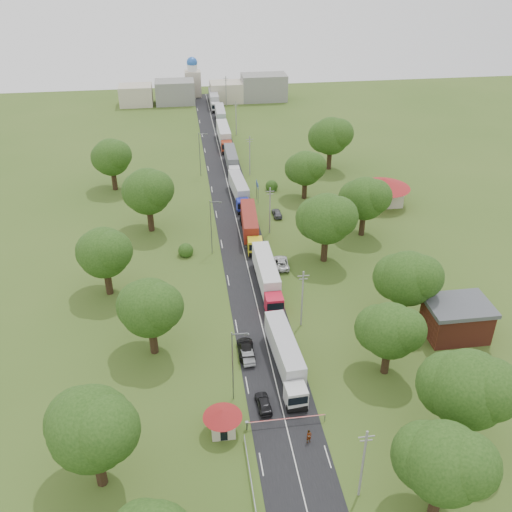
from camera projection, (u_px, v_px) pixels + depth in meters
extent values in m
plane|color=#3B571D|center=(256.00, 300.00, 86.20)|extent=(260.00, 260.00, 0.00)
cube|color=black|center=(241.00, 237.00, 103.26)|extent=(8.00, 200.00, 0.04)
cylinder|color=slate|center=(247.00, 426.00, 64.07)|extent=(0.20, 0.20, 1.10)
cube|color=slate|center=(247.00, 423.00, 63.81)|extent=(0.35, 0.35, 0.25)
cylinder|color=red|center=(286.00, 419.00, 64.37)|extent=(9.00, 0.12, 0.12)
cylinder|color=slate|center=(325.00, 418.00, 65.17)|extent=(0.10, 0.10, 1.00)
cube|color=beige|center=(223.00, 424.00, 63.41)|extent=(2.60, 2.60, 2.40)
cone|color=maroon|center=(222.00, 413.00, 62.55)|extent=(4.40, 4.40, 1.10)
cube|color=black|center=(234.00, 422.00, 63.47)|extent=(0.02, 1.20, 0.90)
cube|color=black|center=(224.00, 434.00, 62.40)|extent=(0.80, 0.02, 1.90)
cylinder|color=slate|center=(258.00, 194.00, 114.63)|extent=(0.12, 0.12, 4.00)
cylinder|color=slate|center=(256.00, 190.00, 116.68)|extent=(0.12, 0.12, 4.00)
cube|color=navy|center=(257.00, 185.00, 114.84)|extent=(0.06, 3.00, 1.00)
cube|color=silver|center=(257.00, 185.00, 114.84)|extent=(0.07, 3.10, 0.06)
cylinder|color=gray|center=(363.00, 464.00, 54.72)|extent=(0.24, 0.24, 9.00)
cube|color=gray|center=(367.00, 437.00, 52.79)|extent=(1.60, 0.10, 0.10)
cube|color=gray|center=(366.00, 440.00, 53.05)|extent=(1.20, 0.10, 0.10)
cylinder|color=gray|center=(302.00, 299.00, 78.60)|extent=(0.24, 0.24, 9.00)
cube|color=gray|center=(303.00, 276.00, 76.67)|extent=(1.60, 0.10, 0.10)
cube|color=gray|center=(303.00, 279.00, 76.92)|extent=(1.20, 0.10, 0.10)
cylinder|color=gray|center=(270.00, 211.00, 102.48)|extent=(0.24, 0.24, 9.00)
cube|color=gray|center=(270.00, 191.00, 100.55)|extent=(1.60, 0.10, 0.10)
cube|color=gray|center=(270.00, 194.00, 100.80)|extent=(1.20, 0.10, 0.10)
cylinder|color=gray|center=(250.00, 156.00, 126.36)|extent=(0.24, 0.24, 9.00)
cube|color=gray|center=(250.00, 139.00, 124.43)|extent=(1.60, 0.10, 0.10)
cube|color=gray|center=(250.00, 142.00, 124.68)|extent=(1.20, 0.10, 0.10)
cylinder|color=gray|center=(236.00, 118.00, 150.23)|extent=(0.24, 0.24, 9.00)
cube|color=gray|center=(236.00, 104.00, 148.30)|extent=(1.60, 0.10, 0.10)
cube|color=gray|center=(236.00, 106.00, 148.56)|extent=(1.20, 0.10, 0.10)
cylinder|color=gray|center=(226.00, 91.00, 174.11)|extent=(0.24, 0.24, 9.00)
cube|color=gray|center=(226.00, 79.00, 172.18)|extent=(1.60, 0.10, 0.10)
cube|color=gray|center=(226.00, 80.00, 172.43)|extent=(1.20, 0.10, 0.10)
cylinder|color=slate|center=(233.00, 367.00, 65.95)|extent=(0.16, 0.16, 10.00)
cube|color=slate|center=(240.00, 334.00, 63.67)|extent=(1.80, 0.10, 0.10)
cube|color=slate|center=(247.00, 334.00, 63.84)|extent=(0.50, 0.22, 0.15)
cylinder|color=slate|center=(211.00, 228.00, 95.79)|extent=(0.16, 0.16, 10.00)
cube|color=slate|center=(215.00, 202.00, 93.51)|extent=(1.80, 0.10, 0.10)
cube|color=slate|center=(220.00, 202.00, 93.68)|extent=(0.50, 0.22, 0.15)
cylinder|color=slate|center=(200.00, 155.00, 125.64)|extent=(0.16, 0.16, 10.00)
cube|color=slate|center=(203.00, 134.00, 123.36)|extent=(1.80, 0.10, 0.10)
cube|color=slate|center=(207.00, 134.00, 123.53)|extent=(0.50, 0.22, 0.15)
cylinder|color=#382616|center=(436.00, 499.00, 54.16)|extent=(1.08, 1.08, 4.20)
sphere|color=#1B3C10|center=(445.00, 463.00, 51.56)|extent=(7.70, 7.70, 7.70)
sphere|color=#1B3C10|center=(466.00, 465.00, 50.36)|extent=(6.05, 6.05, 6.05)
sphere|color=#1B3C10|center=(426.00, 456.00, 52.88)|extent=(6.60, 6.60, 6.60)
cylinder|color=#382616|center=(459.00, 427.00, 61.61)|extent=(1.12, 1.12, 4.55)
sphere|color=#1B3C10|center=(468.00, 389.00, 58.78)|extent=(8.40, 8.40, 8.40)
sphere|color=#1B3C10|center=(490.00, 389.00, 57.48)|extent=(6.60, 6.60, 6.60)
sphere|color=#1B3C10|center=(450.00, 385.00, 60.22)|extent=(7.20, 7.20, 7.20)
cylinder|color=#382616|center=(386.00, 360.00, 71.55)|extent=(1.04, 1.04, 3.85)
sphere|color=#1B3C10|center=(390.00, 331.00, 69.17)|extent=(7.00, 7.00, 7.00)
sphere|color=#1B3C10|center=(404.00, 330.00, 68.09)|extent=(5.50, 5.50, 5.50)
sphere|color=#1B3C10|center=(379.00, 328.00, 70.37)|extent=(6.00, 6.00, 6.00)
cylinder|color=#382616|center=(403.00, 309.00, 80.70)|extent=(1.08, 1.08, 4.20)
sphere|color=#1B3C10|center=(408.00, 278.00, 78.10)|extent=(7.70, 7.70, 7.70)
sphere|color=#1B3C10|center=(422.00, 277.00, 76.90)|extent=(6.05, 6.05, 6.05)
sphere|color=#1B3C10|center=(396.00, 277.00, 79.42)|extent=(6.60, 6.60, 6.60)
cylinder|color=#382616|center=(324.00, 249.00, 95.13)|extent=(1.12, 1.12, 4.55)
sphere|color=#1B3C10|center=(327.00, 219.00, 92.29)|extent=(8.40, 8.40, 8.40)
sphere|color=#1B3C10|center=(338.00, 217.00, 90.99)|extent=(6.60, 6.60, 6.60)
sphere|color=#1B3C10|center=(317.00, 218.00, 93.73)|extent=(7.20, 7.20, 7.20)
cylinder|color=#382616|center=(362.00, 224.00, 103.11)|extent=(1.08, 1.08, 4.20)
sphere|color=#1B3C10|center=(365.00, 199.00, 100.51)|extent=(7.70, 7.70, 7.70)
sphere|color=#1B3C10|center=(375.00, 196.00, 99.31)|extent=(6.05, 6.05, 6.05)
sphere|color=#1B3C10|center=(356.00, 198.00, 101.83)|extent=(6.60, 6.60, 6.60)
cylinder|color=#382616|center=(304.00, 190.00, 116.86)|extent=(1.04, 1.04, 3.85)
sphere|color=#1B3C10|center=(306.00, 168.00, 114.49)|extent=(7.00, 7.00, 7.00)
sphere|color=#1B3C10|center=(313.00, 166.00, 113.40)|extent=(5.50, 5.50, 5.50)
sphere|color=#1B3C10|center=(299.00, 168.00, 115.69)|extent=(6.00, 6.00, 6.00)
cylinder|color=#382616|center=(329.00, 160.00, 130.55)|extent=(1.12, 1.12, 4.55)
sphere|color=#1B3C10|center=(331.00, 136.00, 127.72)|extent=(8.40, 8.40, 8.40)
sphere|color=#1B3C10|center=(339.00, 133.00, 126.42)|extent=(6.60, 6.60, 6.60)
sphere|color=#1B3C10|center=(324.00, 137.00, 129.16)|extent=(7.20, 7.20, 7.20)
cylinder|color=#382616|center=(100.00, 468.00, 57.07)|extent=(1.12, 1.12, 4.55)
sphere|color=#1B3C10|center=(92.00, 428.00, 54.24)|extent=(8.40, 8.40, 8.40)
sphere|color=#1B3C10|center=(105.00, 430.00, 52.94)|extent=(6.60, 6.60, 6.60)
sphere|color=#1B3C10|center=(82.00, 422.00, 55.68)|extent=(7.20, 7.20, 7.20)
cylinder|color=#382616|center=(153.00, 339.00, 74.81)|extent=(1.08, 1.08, 4.20)
sphere|color=#1B3C10|center=(150.00, 308.00, 72.21)|extent=(7.70, 7.70, 7.70)
sphere|color=#1B3C10|center=(160.00, 306.00, 71.02)|extent=(6.05, 6.05, 6.05)
sphere|color=#1B3C10|center=(142.00, 306.00, 73.53)|extent=(6.60, 6.60, 6.60)
cylinder|color=#382616|center=(108.00, 282.00, 86.77)|extent=(1.08, 1.08, 4.20)
sphere|color=#1B3C10|center=(104.00, 253.00, 84.16)|extent=(7.70, 7.70, 7.70)
sphere|color=#1B3C10|center=(112.00, 251.00, 82.97)|extent=(6.05, 6.05, 6.05)
sphere|color=#1B3C10|center=(98.00, 252.00, 85.48)|extent=(6.60, 6.60, 6.60)
cylinder|color=#382616|center=(151.00, 219.00, 104.45)|extent=(1.12, 1.12, 4.55)
sphere|color=#1B3C10|center=(148.00, 191.00, 101.62)|extent=(8.40, 8.40, 8.40)
sphere|color=#1B3C10|center=(156.00, 189.00, 100.32)|extent=(6.60, 6.60, 6.60)
sphere|color=#1B3C10|center=(141.00, 191.00, 103.06)|extent=(7.20, 7.20, 7.20)
cylinder|color=#382616|center=(114.00, 180.00, 120.64)|extent=(1.08, 1.08, 4.20)
sphere|color=#1B3C10|center=(111.00, 157.00, 118.04)|extent=(7.70, 7.70, 7.70)
sphere|color=#1B3C10|center=(117.00, 155.00, 116.84)|extent=(6.05, 6.05, 6.05)
sphere|color=#1B3C10|center=(107.00, 158.00, 119.36)|extent=(6.60, 6.60, 6.60)
cube|color=maroon|center=(456.00, 321.00, 77.91)|extent=(8.00, 6.00, 4.60)
cube|color=#47494F|center=(459.00, 306.00, 76.58)|extent=(8.60, 6.60, 0.60)
cube|color=beige|center=(383.00, 195.00, 114.35)|extent=(7.00, 5.00, 4.00)
cone|color=maroon|center=(385.00, 182.00, 112.88)|extent=(10.08, 10.08, 1.80)
cube|color=gray|center=(175.00, 92.00, 177.03)|extent=(12.00, 8.00, 7.00)
cube|color=beige|center=(226.00, 92.00, 179.20)|extent=(10.00, 8.00, 6.00)
cube|color=gray|center=(264.00, 87.00, 180.12)|extent=(14.00, 8.00, 8.00)
cube|color=beige|center=(136.00, 95.00, 175.85)|extent=(10.00, 8.00, 6.00)
cube|color=beige|center=(193.00, 83.00, 184.32)|extent=(5.00, 5.00, 8.00)
cylinder|color=silver|center=(192.00, 68.00, 181.77)|extent=(3.20, 3.20, 2.00)
sphere|color=#2659B2|center=(192.00, 62.00, 180.96)|extent=(3.40, 3.40, 3.40)
cube|color=silver|center=(296.00, 396.00, 66.67)|extent=(2.60, 2.60, 2.56)
cube|color=black|center=(298.00, 401.00, 65.43)|extent=(2.35, 0.16, 1.13)
cube|color=slate|center=(297.00, 409.00, 66.19)|extent=(2.27, 0.38, 0.36)
cube|color=slate|center=(284.00, 361.00, 73.21)|extent=(3.06, 11.91, 0.31)
cube|color=silver|center=(284.00, 348.00, 72.53)|extent=(3.28, 12.23, 3.07)
cylinder|color=black|center=(297.00, 408.00, 66.43)|extent=(2.41, 1.02, 1.02)
cylinder|color=black|center=(294.00, 397.00, 68.01)|extent=(2.41, 1.02, 1.02)
cylinder|color=black|center=(280.00, 344.00, 76.40)|extent=(2.41, 1.02, 1.02)
cylinder|color=black|center=(278.00, 337.00, 77.71)|extent=(2.41, 1.02, 1.02)
cube|color=red|center=(274.00, 304.00, 82.59)|extent=(2.54, 2.54, 2.64)
cube|color=black|center=(276.00, 307.00, 81.31)|extent=(2.43, 0.03, 1.16)
cube|color=slate|center=(275.00, 314.00, 82.09)|extent=(2.33, 0.26, 0.37)
cube|color=slate|center=(266.00, 281.00, 89.32)|extent=(2.47, 12.16, 0.32)
cube|color=silver|center=(266.00, 270.00, 88.63)|extent=(2.68, 12.48, 3.17)
cylinder|color=black|center=(275.00, 314.00, 82.34)|extent=(2.48, 1.06, 1.06)
cylinder|color=black|center=(273.00, 306.00, 83.96)|extent=(2.48, 1.06, 1.06)
cylinder|color=black|center=(263.00, 270.00, 92.61)|extent=(2.48, 1.06, 1.06)
cylinder|color=black|center=(261.00, 265.00, 93.96)|extent=(2.48, 1.06, 1.06)
cube|color=gold|center=(255.00, 246.00, 97.31)|extent=(2.64, 2.64, 2.58)
cube|color=black|center=(256.00, 248.00, 96.06)|extent=(2.37, 0.18, 1.14)
cube|color=slate|center=(256.00, 255.00, 96.82)|extent=(2.28, 0.40, 0.36)
cube|color=slate|center=(250.00, 230.00, 103.90)|extent=(3.15, 12.01, 0.31)
cube|color=maroon|center=(249.00, 221.00, 103.22)|extent=(3.38, 12.33, 3.10)
cylinder|color=black|center=(256.00, 254.00, 97.07)|extent=(2.43, 1.03, 1.03)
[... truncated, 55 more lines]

